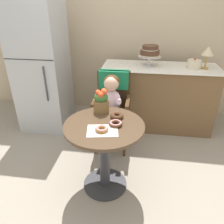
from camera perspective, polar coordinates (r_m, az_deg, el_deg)
The scene contains 15 objects.
ground_plane at distance 2.35m, azimuth -1.81°, elevation -18.59°, with size 8.00×8.00×0.00m, color gray.
back_wall at distance 3.48m, azimuth 3.32°, elevation 21.83°, with size 4.80×0.10×2.70m, color #C1AD8E.
cafe_table at distance 2.01m, azimuth -2.03°, elevation -8.50°, with size 0.72×0.72×0.72m.
wicker_chair at distance 2.61m, azimuth 0.23°, elevation 3.76°, with size 0.42×0.45×0.95m.
seated_child at distance 2.45m, azimuth -0.26°, elevation 3.13°, with size 0.27×0.32×0.73m.
paper_napkin at distance 1.81m, azimuth -2.55°, elevation -4.97°, with size 0.26×0.19×0.00m, color white.
donut_front at distance 1.99m, azimuth 1.29°, elevation -0.94°, with size 0.12×0.12×0.04m.
donut_mid at distance 1.87m, azimuth 0.97°, elevation -3.05°, with size 0.12×0.12×0.03m.
donut_side at distance 1.80m, azimuth -2.71°, elevation -4.52°, with size 0.11×0.11×0.04m.
flower_vase at distance 2.07m, azimuth -2.86°, elevation 3.02°, with size 0.15×0.15×0.24m.
display_counter at distance 3.16m, azimuth 11.98°, elevation 3.87°, with size 1.56×0.62×0.90m.
tiered_cake_stand at distance 2.97m, azimuth 10.01°, elevation 15.32°, with size 0.30×0.30×0.28m.
round_layer_cake at distance 3.04m, azimuth 20.93°, elevation 11.75°, with size 0.18×0.18×0.14m.
table_lamp at distance 3.05m, azimuth 24.09°, elevation 14.34°, with size 0.15×0.15×0.28m.
refrigerator at distance 3.13m, azimuth -18.10°, elevation 10.59°, with size 0.64×0.63×1.70m.
Camera 1 is at (0.30, -1.60, 1.69)m, focal length 34.49 mm.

